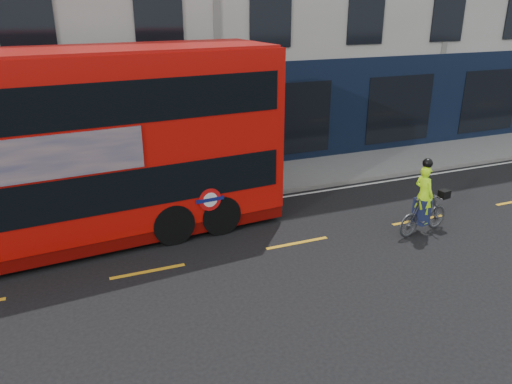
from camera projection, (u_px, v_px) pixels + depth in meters
ground at (325, 269)px, 12.09m from camera, size 120.00×120.00×0.00m
pavement at (234, 183)px, 17.69m from camera, size 60.00×3.00×0.12m
kerb at (250, 197)px, 16.39m from camera, size 60.00×0.12×0.13m
road_edge_line at (253, 202)px, 16.15m from camera, size 58.00×0.10×0.01m
lane_dashes at (297, 243)px, 13.39m from camera, size 58.00×0.12×0.01m
bus at (40, 152)px, 12.34m from camera, size 12.63×3.80×5.02m
cyclist at (424, 209)px, 13.73m from camera, size 1.87×0.80×2.19m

